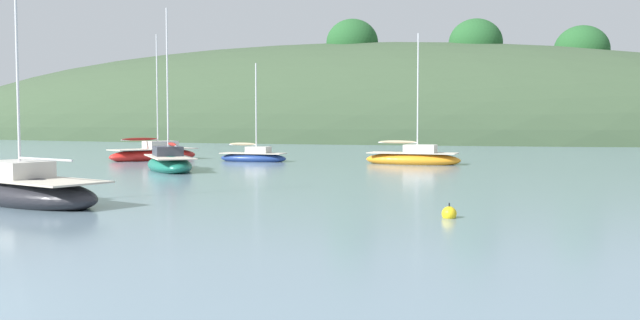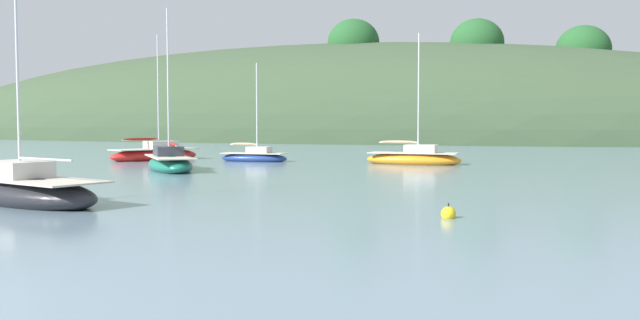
{
  "view_description": "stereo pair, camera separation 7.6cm",
  "coord_description": "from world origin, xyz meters",
  "px_view_note": "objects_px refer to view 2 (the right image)",
  "views": [
    {
      "loc": [
        9.46,
        -6.73,
        2.82
      ],
      "look_at": [
        0.0,
        20.0,
        1.2
      ],
      "focal_mm": 38.11,
      "sensor_mm": 36.0,
      "label": 1
    },
    {
      "loc": [
        9.53,
        -6.71,
        2.82
      ],
      "look_at": [
        0.0,
        20.0,
        1.2
      ],
      "focal_mm": 38.11,
      "sensor_mm": 36.0,
      "label": 2
    }
  ],
  "objects_px": {
    "sailboat_grey_yawl": "(25,191)",
    "sailboat_yellow_far": "(254,157)",
    "sailboat_white_near": "(155,154)",
    "sailboat_orange_cutter": "(414,158)",
    "sailboat_teal_outer": "(170,163)",
    "mooring_buoy_channel": "(448,214)"
  },
  "relations": [
    {
      "from": "sailboat_grey_yawl",
      "to": "sailboat_white_near",
      "type": "height_order",
      "value": "sailboat_white_near"
    },
    {
      "from": "sailboat_orange_cutter",
      "to": "sailboat_grey_yawl",
      "type": "bearing_deg",
      "value": -107.64
    },
    {
      "from": "sailboat_grey_yawl",
      "to": "sailboat_yellow_far",
      "type": "bearing_deg",
      "value": 96.96
    },
    {
      "from": "sailboat_yellow_far",
      "to": "mooring_buoy_channel",
      "type": "bearing_deg",
      "value": -53.71
    },
    {
      "from": "sailboat_yellow_far",
      "to": "sailboat_grey_yawl",
      "type": "bearing_deg",
      "value": -83.04
    },
    {
      "from": "sailboat_yellow_far",
      "to": "sailboat_orange_cutter",
      "type": "distance_m",
      "value": 11.24
    },
    {
      "from": "sailboat_orange_cutter",
      "to": "sailboat_yellow_far",
      "type": "bearing_deg",
      "value": -175.92
    },
    {
      "from": "sailboat_teal_outer",
      "to": "sailboat_yellow_far",
      "type": "relative_size",
      "value": 1.35
    },
    {
      "from": "sailboat_teal_outer",
      "to": "sailboat_grey_yawl",
      "type": "relative_size",
      "value": 1.1
    },
    {
      "from": "sailboat_yellow_far",
      "to": "sailboat_white_near",
      "type": "relative_size",
      "value": 0.75
    },
    {
      "from": "sailboat_grey_yawl",
      "to": "mooring_buoy_channel",
      "type": "height_order",
      "value": "sailboat_grey_yawl"
    },
    {
      "from": "sailboat_grey_yawl",
      "to": "sailboat_orange_cutter",
      "type": "height_order",
      "value": "sailboat_orange_cutter"
    },
    {
      "from": "sailboat_white_near",
      "to": "sailboat_grey_yawl",
      "type": "bearing_deg",
      "value": -66.2
    },
    {
      "from": "sailboat_grey_yawl",
      "to": "sailboat_yellow_far",
      "type": "height_order",
      "value": "sailboat_grey_yawl"
    },
    {
      "from": "sailboat_white_near",
      "to": "sailboat_teal_outer",
      "type": "bearing_deg",
      "value": -52.48
    },
    {
      "from": "sailboat_grey_yawl",
      "to": "mooring_buoy_channel",
      "type": "xyz_separation_m",
      "value": [
        14.27,
        1.33,
        -0.31
      ]
    },
    {
      "from": "sailboat_white_near",
      "to": "sailboat_orange_cutter",
      "type": "bearing_deg",
      "value": 4.87
    },
    {
      "from": "sailboat_orange_cutter",
      "to": "mooring_buoy_channel",
      "type": "distance_m",
      "value": 25.12
    },
    {
      "from": "sailboat_yellow_far",
      "to": "mooring_buoy_channel",
      "type": "height_order",
      "value": "sailboat_yellow_far"
    },
    {
      "from": "sailboat_teal_outer",
      "to": "mooring_buoy_channel",
      "type": "height_order",
      "value": "sailboat_teal_outer"
    },
    {
      "from": "sailboat_grey_yawl",
      "to": "sailboat_yellow_far",
      "type": "xyz_separation_m",
      "value": [
        -3.04,
        24.9,
        -0.1
      ]
    },
    {
      "from": "sailboat_teal_outer",
      "to": "sailboat_grey_yawl",
      "type": "distance_m",
      "value": 15.83
    }
  ]
}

